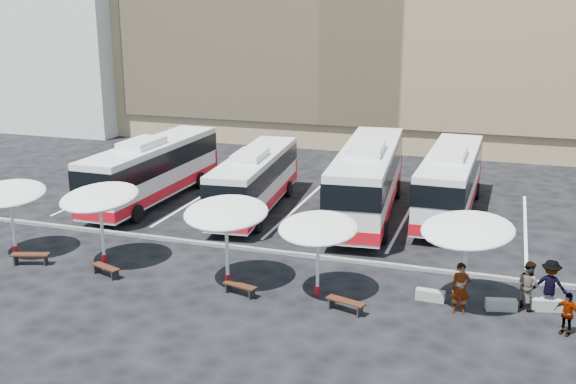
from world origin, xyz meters
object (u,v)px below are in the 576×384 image
(conc_bench_1, at_px, (501,305))
(conc_bench_2, at_px, (547,305))
(passenger_1, at_px, (529,285))
(passenger_2, at_px, (567,313))
(wood_bench_2, at_px, (240,287))
(bus_1, at_px, (255,179))
(bus_2, at_px, (368,177))
(bus_3, at_px, (450,180))
(sunshade_1, at_px, (100,198))
(passenger_3, at_px, (550,285))
(sunshade_2, at_px, (226,213))
(conc_bench_0, at_px, (430,295))
(bus_0, at_px, (153,168))
(sunshade_4, at_px, (467,231))
(wood_bench_1, at_px, (106,269))
(wood_bench_3, at_px, (346,303))
(sunshade_0, at_px, (9,194))
(wood_bench_0, at_px, (30,256))
(sunshade_3, at_px, (318,229))
(passenger_0, at_px, (461,288))

(conc_bench_1, bearing_deg, conc_bench_2, 17.77)
(passenger_1, xyz_separation_m, passenger_2, (1.21, -1.76, -0.15))
(wood_bench_2, bearing_deg, bus_1, 107.98)
(bus_2, xyz_separation_m, wood_bench_2, (-2.49, -11.69, -1.75))
(bus_2, xyz_separation_m, bus_3, (4.13, 1.67, -0.20))
(bus_3, relative_size, passenger_1, 6.36)
(sunshade_1, distance_m, passenger_3, 18.27)
(sunshade_2, distance_m, conc_bench_0, 8.46)
(conc_bench_1, bearing_deg, bus_0, 155.41)
(sunshade_1, distance_m, sunshade_4, 15.12)
(bus_3, bearing_deg, wood_bench_1, -132.45)
(bus_0, relative_size, conc_bench_2, 10.09)
(passenger_2, bearing_deg, sunshade_4, -166.83)
(bus_3, distance_m, conc_bench_2, 12.10)
(bus_3, bearing_deg, wood_bench_3, -99.17)
(sunshade_1, xyz_separation_m, conc_bench_1, (16.50, 0.52, -2.75))
(sunshade_0, xyz_separation_m, wood_bench_2, (11.33, -1.00, -2.47))
(passenger_2, bearing_deg, bus_0, -174.11)
(bus_1, distance_m, bus_3, 10.44)
(conc_bench_2, xyz_separation_m, passenger_1, (-0.71, -0.03, 0.70))
(wood_bench_2, bearing_deg, wood_bench_0, 179.38)
(bus_2, distance_m, sunshade_1, 14.05)
(sunshade_3, bearing_deg, wood_bench_3, -39.24)
(bus_3, height_order, wood_bench_0, bus_3)
(passenger_0, xyz_separation_m, passenger_1, (2.35, 1.19, -0.03))
(bus_3, relative_size, sunshade_0, 2.81)
(conc_bench_1, distance_m, conc_bench_2, 1.69)
(wood_bench_0, xyz_separation_m, conc_bench_0, (16.83, 1.71, -0.18))
(sunshade_4, relative_size, passenger_0, 2.32)
(bus_2, xyz_separation_m, sunshade_1, (-9.38, -10.43, 0.88))
(conc_bench_2, height_order, passenger_1, passenger_1)
(sunshade_3, height_order, conc_bench_0, sunshade_3)
(bus_1, bearing_deg, sunshade_2, -80.73)
(bus_3, distance_m, wood_bench_2, 14.99)
(conc_bench_2, relative_size, passenger_2, 0.77)
(bus_0, bearing_deg, wood_bench_2, -46.85)
(wood_bench_2, xyz_separation_m, passenger_3, (11.25, 2.38, 0.63))
(conc_bench_0, bearing_deg, wood_bench_3, -144.71)
(bus_1, height_order, sunshade_0, bus_1)
(wood_bench_3, height_order, conc_bench_1, wood_bench_3)
(sunshade_2, height_order, conc_bench_1, sunshade_2)
(bus_0, bearing_deg, bus_1, 1.64)
(sunshade_1, relative_size, conc_bench_2, 3.48)
(bus_3, xyz_separation_m, passenger_2, (5.10, -12.85, -1.12))
(wood_bench_3, xyz_separation_m, passenger_0, (3.94, 1.25, 0.60))
(wood_bench_3, bearing_deg, passenger_0, 17.64)
(bus_1, relative_size, sunshade_4, 2.50)
(bus_2, bearing_deg, bus_1, -175.50)
(bus_3, bearing_deg, wood_bench_2, -115.48)
(passenger_2, relative_size, passenger_3, 0.79)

